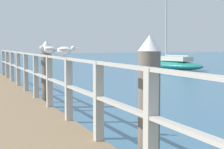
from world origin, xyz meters
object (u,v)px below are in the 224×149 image
seagull_background (49,49)px  boat_3 (169,64)px  dock_piling_far (46,74)px  seagull_foreground (65,50)px  dock_piling_near (149,108)px

seagull_background → boat_3: 19.00m
dock_piling_far → seagull_foreground: bearing=-96.2°
dock_piling_near → boat_3: boat_3 is taller
dock_piling_far → seagull_background: bearing=-100.1°
dock_piling_near → boat_3: (11.31, 18.91, -0.54)m
seagull_background → dock_piling_far: bearing=16.2°
boat_3 → seagull_foreground: bearing=-141.3°
seagull_background → boat_3: bearing=-11.8°
dock_piling_far → dock_piling_near: bearing=-90.0°
boat_3 → seagull_background: bearing=-143.6°
seagull_background → boat_3: size_ratio=0.07×
seagull_background → dock_piling_near: bearing=-148.2°
seagull_foreground → seagull_background: bearing=-142.6°
dock_piling_far → boat_3: bearing=48.4°
dock_piling_near → boat_3: 22.04m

